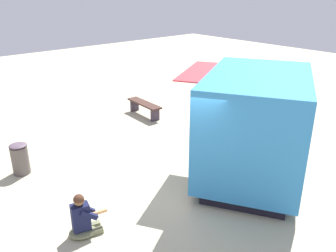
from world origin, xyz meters
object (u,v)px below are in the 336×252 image
(planter_flowering_near, at_px, (200,97))
(trash_bin, at_px, (20,158))
(person_customer, at_px, (83,219))
(plaza_bench, at_px, (144,106))
(food_truck, at_px, (257,121))

(planter_flowering_near, distance_m, trash_bin, 7.54)
(person_customer, xyz_separation_m, plaza_bench, (-4.53, 4.95, 0.03))
(planter_flowering_near, bearing_deg, plaza_bench, -99.84)
(planter_flowering_near, xyz_separation_m, plaza_bench, (-0.43, -2.50, 0.06))
(planter_flowering_near, height_order, plaza_bench, planter_flowering_near)
(person_customer, relative_size, plaza_bench, 0.54)
(person_customer, xyz_separation_m, trash_bin, (-3.20, -0.04, 0.07))
(plaza_bench, bearing_deg, planter_flowering_near, 80.16)
(trash_bin, bearing_deg, person_customer, 0.70)
(trash_bin, bearing_deg, food_truck, 53.48)
(food_truck, height_order, plaza_bench, food_truck)
(person_customer, bearing_deg, food_truck, 85.16)
(food_truck, relative_size, trash_bin, 6.67)
(food_truck, height_order, trash_bin, food_truck)
(food_truck, bearing_deg, planter_flowering_near, 149.94)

